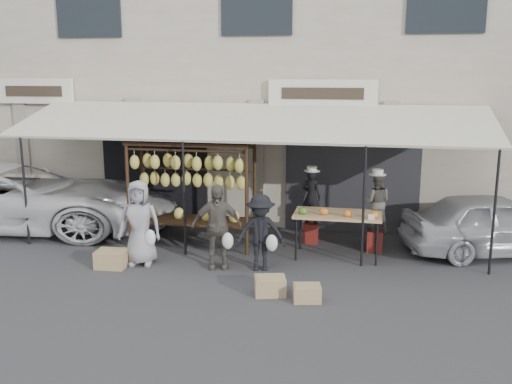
{
  "coord_description": "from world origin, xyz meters",
  "views": [
    {
      "loc": [
        2.56,
        -9.36,
        3.67
      ],
      "look_at": [
        0.4,
        1.4,
        1.3
      ],
      "focal_mm": 40.0,
      "sensor_mm": 36.0,
      "label": 1
    }
  ],
  "objects_px": {
    "customer_right": "(260,233)",
    "sedan": "(495,224)",
    "vendor_left": "(311,197)",
    "crate_near_a": "(270,286)",
    "banana_rack": "(191,173)",
    "crate_near_b": "(307,293)",
    "customer_left": "(140,223)",
    "crate_far": "(111,259)",
    "customer_mid": "(217,226)",
    "van": "(1,181)",
    "vendor_right": "(376,202)",
    "produce_table": "(337,215)"
  },
  "relations": [
    {
      "from": "vendor_right",
      "to": "crate_far",
      "type": "distance_m",
      "value": 5.34
    },
    {
      "from": "customer_left",
      "to": "crate_near_a",
      "type": "bearing_deg",
      "value": -29.49
    },
    {
      "from": "crate_far",
      "to": "customer_mid",
      "type": "bearing_deg",
      "value": 11.36
    },
    {
      "from": "crate_near_a",
      "to": "crate_near_b",
      "type": "xyz_separation_m",
      "value": [
        0.63,
        -0.15,
        -0.02
      ]
    },
    {
      "from": "crate_far",
      "to": "crate_near_a",
      "type": "bearing_deg",
      "value": -12.81
    },
    {
      "from": "crate_near_a",
      "to": "sedan",
      "type": "bearing_deg",
      "value": 36.32
    },
    {
      "from": "customer_right",
      "to": "sedan",
      "type": "xyz_separation_m",
      "value": [
        4.46,
        1.85,
        -0.09
      ]
    },
    {
      "from": "customer_right",
      "to": "crate_near_b",
      "type": "distance_m",
      "value": 1.75
    },
    {
      "from": "crate_near_a",
      "to": "crate_near_b",
      "type": "bearing_deg",
      "value": -13.3
    },
    {
      "from": "banana_rack",
      "to": "sedan",
      "type": "xyz_separation_m",
      "value": [
        6.14,
        0.7,
        -0.94
      ]
    },
    {
      "from": "produce_table",
      "to": "crate_near_b",
      "type": "distance_m",
      "value": 2.42
    },
    {
      "from": "crate_near_b",
      "to": "customer_left",
      "type": "bearing_deg",
      "value": 160.62
    },
    {
      "from": "vendor_left",
      "to": "crate_far",
      "type": "height_order",
      "value": "vendor_left"
    },
    {
      "from": "crate_near_a",
      "to": "sedan",
      "type": "height_order",
      "value": "sedan"
    },
    {
      "from": "customer_mid",
      "to": "customer_right",
      "type": "xyz_separation_m",
      "value": [
        0.83,
        0.03,
        -0.08
      ]
    },
    {
      "from": "vendor_right",
      "to": "crate_far",
      "type": "xyz_separation_m",
      "value": [
        -4.88,
        -2.0,
        -0.87
      ]
    },
    {
      "from": "banana_rack",
      "to": "crate_far",
      "type": "bearing_deg",
      "value": -124.96
    },
    {
      "from": "vendor_right",
      "to": "customer_right",
      "type": "distance_m",
      "value": 2.64
    },
    {
      "from": "banana_rack",
      "to": "vendor_left",
      "type": "bearing_deg",
      "value": 17.23
    },
    {
      "from": "banana_rack",
      "to": "customer_right",
      "type": "height_order",
      "value": "banana_rack"
    },
    {
      "from": "vendor_left",
      "to": "crate_near_a",
      "type": "height_order",
      "value": "vendor_left"
    },
    {
      "from": "customer_left",
      "to": "crate_near_a",
      "type": "relative_size",
      "value": 3.24
    },
    {
      "from": "customer_right",
      "to": "crate_far",
      "type": "xyz_separation_m",
      "value": [
        -2.79,
        -0.42,
        -0.55
      ]
    },
    {
      "from": "banana_rack",
      "to": "produce_table",
      "type": "relative_size",
      "value": 1.53
    },
    {
      "from": "vendor_left",
      "to": "crate_far",
      "type": "distance_m",
      "value": 4.31
    },
    {
      "from": "banana_rack",
      "to": "customer_left",
      "type": "bearing_deg",
      "value": -116.26
    },
    {
      "from": "crate_near_b",
      "to": "customer_mid",
      "type": "bearing_deg",
      "value": 145.52
    },
    {
      "from": "vendor_left",
      "to": "sedan",
      "type": "relative_size",
      "value": 0.32
    },
    {
      "from": "customer_mid",
      "to": "crate_near_a",
      "type": "xyz_separation_m",
      "value": [
        1.21,
        -1.11,
        -0.65
      ]
    },
    {
      "from": "sedan",
      "to": "vendor_right",
      "type": "bearing_deg",
      "value": 79.89
    },
    {
      "from": "customer_right",
      "to": "crate_near_a",
      "type": "bearing_deg",
      "value": -81.0
    },
    {
      "from": "crate_far",
      "to": "sedan",
      "type": "xyz_separation_m",
      "value": [
        7.24,
        2.27,
        0.46
      ]
    },
    {
      "from": "banana_rack",
      "to": "sedan",
      "type": "height_order",
      "value": "banana_rack"
    },
    {
      "from": "vendor_left",
      "to": "customer_right",
      "type": "bearing_deg",
      "value": 87.98
    },
    {
      "from": "vendor_right",
      "to": "crate_near_b",
      "type": "relative_size",
      "value": 2.71
    },
    {
      "from": "sedan",
      "to": "customer_left",
      "type": "bearing_deg",
      "value": 89.49
    },
    {
      "from": "vendor_right",
      "to": "van",
      "type": "bearing_deg",
      "value": 1.22
    },
    {
      "from": "van",
      "to": "customer_mid",
      "type": "bearing_deg",
      "value": -112.79
    },
    {
      "from": "banana_rack",
      "to": "crate_far",
      "type": "distance_m",
      "value": 2.38
    },
    {
      "from": "banana_rack",
      "to": "sedan",
      "type": "bearing_deg",
      "value": 6.51
    },
    {
      "from": "customer_left",
      "to": "sedan",
      "type": "height_order",
      "value": "customer_left"
    },
    {
      "from": "customer_mid",
      "to": "crate_far",
      "type": "bearing_deg",
      "value": 176.24
    },
    {
      "from": "customer_left",
      "to": "crate_near_b",
      "type": "xyz_separation_m",
      "value": [
        3.33,
        -1.17,
        -0.68
      ]
    },
    {
      "from": "vendor_left",
      "to": "customer_right",
      "type": "xyz_separation_m",
      "value": [
        -0.74,
        -1.9,
        -0.3
      ]
    },
    {
      "from": "vendor_left",
      "to": "crate_near_b",
      "type": "bearing_deg",
      "value": 114.15
    },
    {
      "from": "customer_right",
      "to": "crate_near_a",
      "type": "relative_size",
      "value": 2.85
    },
    {
      "from": "banana_rack",
      "to": "customer_mid",
      "type": "relative_size",
      "value": 1.62
    },
    {
      "from": "produce_table",
      "to": "crate_far",
      "type": "relative_size",
      "value": 3.07
    },
    {
      "from": "customer_mid",
      "to": "customer_right",
      "type": "relative_size",
      "value": 1.12
    },
    {
      "from": "crate_near_b",
      "to": "crate_far",
      "type": "xyz_separation_m",
      "value": [
        -3.8,
        0.87,
        0.03
      ]
    }
  ]
}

